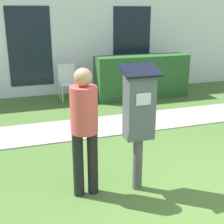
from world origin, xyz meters
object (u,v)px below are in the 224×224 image
at_px(outdoor_chair_left, 68,79).
at_px(parking_meter, 139,113).
at_px(person_standing, 84,123).
at_px(outdoor_chair_middle, 110,77).
at_px(outdoor_chair_right, 149,75).

bearing_deg(outdoor_chair_left, parking_meter, -114.39).
relative_size(person_standing, outdoor_chair_middle, 1.76).
bearing_deg(outdoor_chair_middle, outdoor_chair_right, 4.50).
relative_size(outdoor_chair_middle, outdoor_chair_right, 1.00).
height_order(person_standing, outdoor_chair_left, person_standing).
relative_size(person_standing, outdoor_chair_left, 1.76).
distance_m(outdoor_chair_middle, outdoor_chair_right, 1.10).
height_order(person_standing, outdoor_chair_middle, person_standing).
xyz_separation_m(parking_meter, outdoor_chair_middle, (1.06, 4.41, -0.49)).
bearing_deg(outdoor_chair_left, outdoor_chair_right, -28.51).
distance_m(person_standing, outdoor_chair_middle, 4.67).
distance_m(person_standing, outdoor_chair_right, 5.13).
height_order(parking_meter, outdoor_chair_left, parking_meter).
xyz_separation_m(parking_meter, person_standing, (-0.65, 0.09, -0.09)).
height_order(person_standing, outdoor_chair_right, person_standing).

